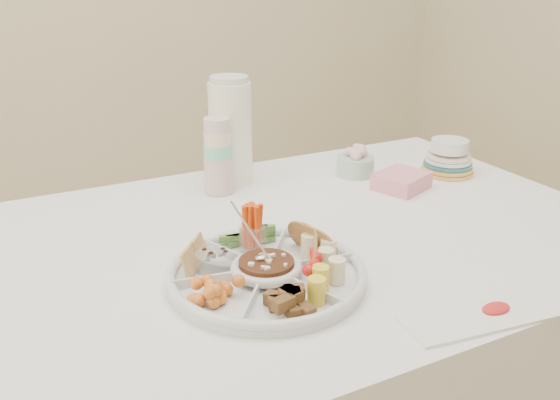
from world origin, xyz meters
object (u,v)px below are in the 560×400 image
dining_table (296,369)px  thermos (231,130)px  plate_stack (448,157)px  party_tray (266,271)px

dining_table → thermos: 0.65m
plate_stack → thermos: bearing=159.6°
thermos → plate_stack: (0.59, -0.22, -0.10)m
dining_table → party_tray: 0.46m
thermos → party_tray: bearing=-105.9°
plate_stack → party_tray: bearing=-156.0°
dining_table → plate_stack: bearing=15.7°
thermos → dining_table: bearing=-89.9°
party_tray → plate_stack: size_ratio=2.52×
dining_table → thermos: (-0.00, 0.38, 0.53)m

